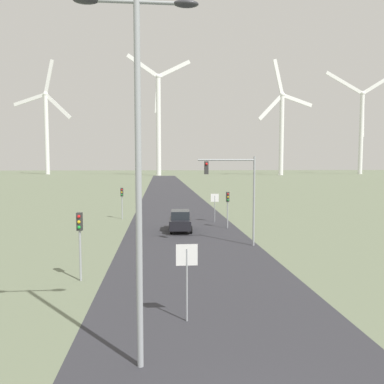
{
  "coord_description": "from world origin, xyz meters",
  "views": [
    {
      "loc": [
        -2.09,
        -6.54,
        5.94
      ],
      "look_at": [
        0.0,
        17.56,
        4.06
      ],
      "focal_mm": 35.0,
      "sensor_mm": 36.0,
      "label": 1
    }
  ],
  "objects_px": {
    "traffic_light_post_near_right": "(228,202)",
    "wind_turbine_far_right": "(362,123)",
    "streetlamp": "(138,143)",
    "traffic_light_mast_overhead": "(235,183)",
    "traffic_light_post_near_left": "(80,231)",
    "car_approaching": "(180,221)",
    "stop_sign_near": "(187,268)",
    "wind_turbine_right": "(282,125)",
    "traffic_light_post_mid_left": "(122,196)",
    "wind_turbine_center": "(158,116)",
    "stop_sign_far": "(215,202)",
    "wind_turbine_left": "(46,125)"
  },
  "relations": [
    {
      "from": "stop_sign_near",
      "to": "traffic_light_post_near_left",
      "type": "height_order",
      "value": "traffic_light_post_near_left"
    },
    {
      "from": "stop_sign_near",
      "to": "stop_sign_far",
      "type": "xyz_separation_m",
      "value": [
        4.52,
        23.4,
        -0.06
      ]
    },
    {
      "from": "wind_turbine_left",
      "to": "car_approaching",
      "type": "bearing_deg",
      "value": -70.5
    },
    {
      "from": "traffic_light_post_mid_left",
      "to": "wind_turbine_far_right",
      "type": "xyz_separation_m",
      "value": [
        111.92,
        153.74,
        24.76
      ]
    },
    {
      "from": "wind_turbine_far_right",
      "to": "wind_turbine_center",
      "type": "bearing_deg",
      "value": -172.37
    },
    {
      "from": "traffic_light_post_near_left",
      "to": "traffic_light_mast_overhead",
      "type": "xyz_separation_m",
      "value": [
        9.35,
        7.16,
        1.95
      ]
    },
    {
      "from": "stop_sign_far",
      "to": "traffic_light_post_mid_left",
      "type": "distance_m",
      "value": 9.91
    },
    {
      "from": "stop_sign_near",
      "to": "wind_turbine_far_right",
      "type": "bearing_deg",
      "value": 59.28
    },
    {
      "from": "traffic_light_mast_overhead",
      "to": "wind_turbine_right",
      "type": "bearing_deg",
      "value": 70.58
    },
    {
      "from": "car_approaching",
      "to": "wind_turbine_center",
      "type": "distance_m",
      "value": 149.3
    },
    {
      "from": "stop_sign_far",
      "to": "wind_turbine_left",
      "type": "distance_m",
      "value": 179.94
    },
    {
      "from": "traffic_light_mast_overhead",
      "to": "wind_turbine_left",
      "type": "distance_m",
      "value": 189.76
    },
    {
      "from": "traffic_light_mast_overhead",
      "to": "wind_turbine_center",
      "type": "height_order",
      "value": "wind_turbine_center"
    },
    {
      "from": "traffic_light_post_near_left",
      "to": "traffic_light_post_near_right",
      "type": "bearing_deg",
      "value": 54.9
    },
    {
      "from": "stop_sign_near",
      "to": "car_approaching",
      "type": "bearing_deg",
      "value": 87.6
    },
    {
      "from": "traffic_light_mast_overhead",
      "to": "wind_turbine_far_right",
      "type": "distance_m",
      "value": 197.75
    },
    {
      "from": "traffic_light_post_near_right",
      "to": "wind_turbine_right",
      "type": "xyz_separation_m",
      "value": [
        53.44,
        146.58,
        21.81
      ]
    },
    {
      "from": "wind_turbine_center",
      "to": "wind_turbine_far_right",
      "type": "xyz_separation_m",
      "value": [
        108.26,
        14.5,
        -0.87
      ]
    },
    {
      "from": "streetlamp",
      "to": "traffic_light_mast_overhead",
      "type": "xyz_separation_m",
      "value": [
        5.94,
        15.44,
        -1.99
      ]
    },
    {
      "from": "wind_turbine_left",
      "to": "wind_turbine_center",
      "type": "height_order",
      "value": "wind_turbine_left"
    },
    {
      "from": "streetlamp",
      "to": "traffic_light_mast_overhead",
      "type": "relative_size",
      "value": 1.62
    },
    {
      "from": "traffic_light_post_near_left",
      "to": "traffic_light_post_near_right",
      "type": "xyz_separation_m",
      "value": [
        10.14,
        14.43,
        -0.11
      ]
    },
    {
      "from": "traffic_light_post_near_left",
      "to": "wind_turbine_far_right",
      "type": "distance_m",
      "value": 208.93
    },
    {
      "from": "traffic_light_post_near_right",
      "to": "wind_turbine_far_right",
      "type": "xyz_separation_m",
      "value": [
        101.8,
        160.25,
        24.76
      ]
    },
    {
      "from": "traffic_light_post_near_left",
      "to": "traffic_light_mast_overhead",
      "type": "height_order",
      "value": "traffic_light_mast_overhead"
    },
    {
      "from": "traffic_light_post_near_left",
      "to": "traffic_light_post_near_right",
      "type": "relative_size",
      "value": 1.04
    },
    {
      "from": "traffic_light_post_near_right",
      "to": "wind_turbine_right",
      "type": "height_order",
      "value": "wind_turbine_right"
    },
    {
      "from": "streetlamp",
      "to": "stop_sign_near",
      "type": "height_order",
      "value": "streetlamp"
    },
    {
      "from": "traffic_light_mast_overhead",
      "to": "wind_turbine_far_right",
      "type": "height_order",
      "value": "wind_turbine_far_right"
    },
    {
      "from": "stop_sign_near",
      "to": "traffic_light_post_near_left",
      "type": "xyz_separation_m",
      "value": [
        -4.99,
        5.28,
        0.49
      ]
    },
    {
      "from": "traffic_light_post_near_left",
      "to": "stop_sign_near",
      "type": "bearing_deg",
      "value": -46.63
    },
    {
      "from": "traffic_light_post_near_left",
      "to": "car_approaching",
      "type": "distance_m",
      "value": 14.66
    },
    {
      "from": "stop_sign_far",
      "to": "traffic_light_post_mid_left",
      "type": "height_order",
      "value": "traffic_light_post_mid_left"
    },
    {
      "from": "stop_sign_near",
      "to": "wind_turbine_right",
      "type": "relative_size",
      "value": 0.05
    },
    {
      "from": "traffic_light_post_near_left",
      "to": "wind_turbine_far_right",
      "type": "height_order",
      "value": "wind_turbine_far_right"
    },
    {
      "from": "streetlamp",
      "to": "wind_turbine_far_right",
      "type": "distance_m",
      "value": 213.74
    },
    {
      "from": "traffic_light_post_near_right",
      "to": "wind_turbine_center",
      "type": "distance_m",
      "value": 148.12
    },
    {
      "from": "stop_sign_far",
      "to": "traffic_light_post_mid_left",
      "type": "bearing_deg",
      "value": 163.43
    },
    {
      "from": "stop_sign_near",
      "to": "traffic_light_post_near_left",
      "type": "distance_m",
      "value": 7.28
    },
    {
      "from": "stop_sign_far",
      "to": "car_approaching",
      "type": "relative_size",
      "value": 0.68
    },
    {
      "from": "traffic_light_post_near_left",
      "to": "wind_turbine_left",
      "type": "bearing_deg",
      "value": 106.55
    },
    {
      "from": "streetlamp",
      "to": "traffic_light_post_mid_left",
      "type": "relative_size",
      "value": 3.13
    },
    {
      "from": "stop_sign_near",
      "to": "stop_sign_far",
      "type": "bearing_deg",
      "value": 79.06
    },
    {
      "from": "stop_sign_near",
      "to": "traffic_light_post_near_right",
      "type": "bearing_deg",
      "value": 75.34
    },
    {
      "from": "wind_turbine_right",
      "to": "wind_turbine_far_right",
      "type": "xyz_separation_m",
      "value": [
        48.36,
        13.67,
        2.94
      ]
    },
    {
      "from": "traffic_light_post_near_right",
      "to": "traffic_light_post_mid_left",
      "type": "distance_m",
      "value": 12.03
    },
    {
      "from": "stop_sign_near",
      "to": "car_approaching",
      "type": "relative_size",
      "value": 0.7
    },
    {
      "from": "streetlamp",
      "to": "traffic_light_post_near_right",
      "type": "relative_size",
      "value": 3.13
    },
    {
      "from": "traffic_light_post_near_left",
      "to": "car_approaching",
      "type": "relative_size",
      "value": 0.83
    },
    {
      "from": "wind_turbine_left",
      "to": "wind_turbine_center",
      "type": "relative_size",
      "value": 1.06
    }
  ]
}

